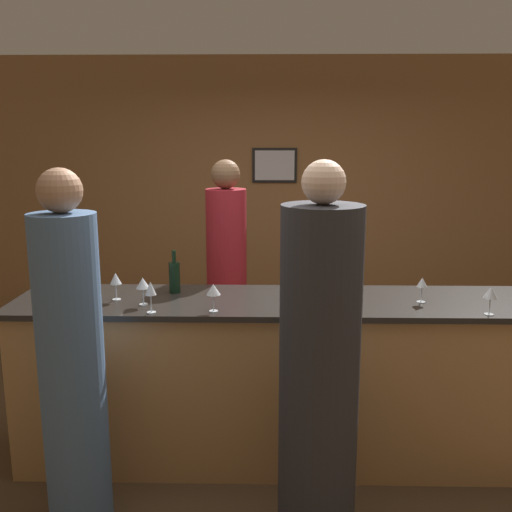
# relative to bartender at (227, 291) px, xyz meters

# --- Properties ---
(ground_plane) EXTENTS (14.00, 14.00, 0.00)m
(ground_plane) POSITION_rel_bartender_xyz_m (0.39, -0.81, -0.88)
(ground_plane) COLOR #4C3823
(back_wall) EXTENTS (8.00, 0.08, 2.80)m
(back_wall) POSITION_rel_bartender_xyz_m (0.39, 1.58, 0.52)
(back_wall) COLOR olive
(back_wall) RESTS_ON ground_plane
(bar_counter) EXTENTS (3.27, 0.70, 1.05)m
(bar_counter) POSITION_rel_bartender_xyz_m (0.39, -0.81, -0.36)
(bar_counter) COLOR #B27F4C
(bar_counter) RESTS_ON ground_plane
(bartender) EXTENTS (0.30, 0.30, 1.87)m
(bartender) POSITION_rel_bartender_xyz_m (0.00, 0.00, 0.00)
(bartender) COLOR maroon
(bartender) RESTS_ON ground_plane
(guest_0) EXTENTS (0.33, 0.33, 1.88)m
(guest_0) POSITION_rel_bartender_xyz_m (-0.68, -1.50, 0.00)
(guest_0) COLOR #4C6B93
(guest_0) RESTS_ON ground_plane
(guest_1) EXTENTS (0.39, 0.39, 1.92)m
(guest_1) POSITION_rel_bartender_xyz_m (0.56, -1.56, 0.01)
(guest_1) COLOR #2D2D33
(guest_1) RESTS_ON ground_plane
(wine_bottle_0) EXTENTS (0.07, 0.07, 0.27)m
(wine_bottle_0) POSITION_rel_bartender_xyz_m (-0.28, -0.66, 0.27)
(wine_bottle_0) COLOR black
(wine_bottle_0) RESTS_ON bar_counter
(wine_glass_0) EXTENTS (0.06, 0.06, 0.19)m
(wine_glass_0) POSITION_rel_bartender_xyz_m (-0.83, -0.90, 0.31)
(wine_glass_0) COLOR silver
(wine_glass_0) RESTS_ON bar_counter
(wine_glass_1) EXTENTS (0.08, 0.08, 0.16)m
(wine_glass_1) POSITION_rel_bartender_xyz_m (0.00, -1.07, 0.29)
(wine_glass_1) COLOR silver
(wine_glass_1) RESTS_ON bar_counter
(wine_glass_2) EXTENTS (0.07, 0.07, 0.17)m
(wine_glass_2) POSITION_rel_bartender_xyz_m (-0.61, -0.84, 0.30)
(wine_glass_2) COLOR silver
(wine_glass_2) RESTS_ON bar_counter
(wine_glass_3) EXTENTS (0.08, 0.08, 0.15)m
(wine_glass_3) POSITION_rel_bartender_xyz_m (0.59, -0.98, 0.29)
(wine_glass_3) COLOR silver
(wine_glass_3) RESTS_ON bar_counter
(wine_glass_4) EXTENTS (0.08, 0.08, 0.16)m
(wine_glass_4) POSITION_rel_bartender_xyz_m (1.54, -1.10, 0.29)
(wine_glass_4) COLOR silver
(wine_glass_4) RESTS_ON bar_counter
(wine_glass_5) EXTENTS (0.06, 0.06, 0.18)m
(wine_glass_5) POSITION_rel_bartender_xyz_m (-0.35, -1.10, 0.30)
(wine_glass_5) COLOR silver
(wine_glass_5) RESTS_ON bar_counter
(wine_glass_6) EXTENTS (0.06, 0.06, 0.15)m
(wine_glass_6) POSITION_rel_bartender_xyz_m (1.23, -0.86, 0.28)
(wine_glass_6) COLOR silver
(wine_glass_6) RESTS_ON bar_counter
(wine_glass_7) EXTENTS (0.08, 0.08, 0.17)m
(wine_glass_7) POSITION_rel_bartender_xyz_m (-0.43, -0.94, 0.30)
(wine_glass_7) COLOR silver
(wine_glass_7) RESTS_ON bar_counter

